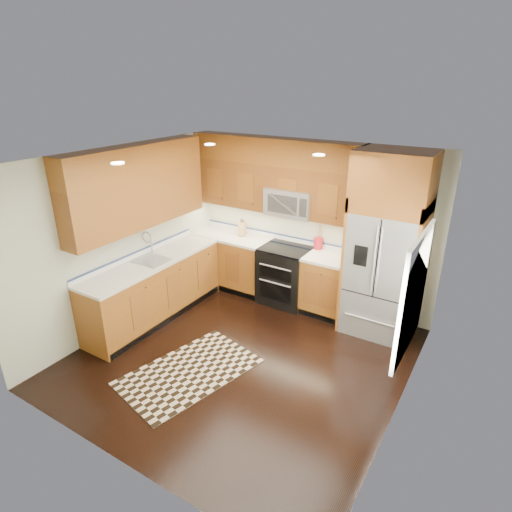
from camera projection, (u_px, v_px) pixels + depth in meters
The scene contains 16 objects.
ground at pixel (241, 357), 5.67m from camera, with size 4.00×4.00×0.00m, color black.
wall_back at pixel (310, 224), 6.73m from camera, with size 4.00×0.02×2.60m, color beige.
wall_left at pixel (124, 238), 6.13m from camera, with size 0.02×4.00×2.60m, color beige.
wall_right at pixel (409, 312), 4.20m from camera, with size 0.02×4.00×2.60m, color beige.
window at pixel (413, 294), 4.32m from camera, with size 0.04×1.10×1.30m.
base_cabinets at pixel (208, 280), 6.79m from camera, with size 2.85×3.00×0.90m.
countertop at pixel (218, 252), 6.63m from camera, with size 2.86×3.01×0.04m.
upper_cabinets at pixel (215, 180), 6.29m from camera, with size 2.85×3.00×1.15m.
range at pixel (285, 275), 6.92m from camera, with size 0.76×0.67×0.95m.
microwave at pixel (291, 202), 6.56m from camera, with size 0.76×0.40×0.42m.
refrigerator at pixel (386, 246), 5.81m from camera, with size 0.98×0.75×2.60m.
sink_faucet at pixel (151, 256), 6.30m from camera, with size 0.54×0.44×0.37m.
rug at pixel (189, 372), 5.38m from camera, with size 1.00×1.67×0.01m, color black.
knife_block at pixel (242, 229), 7.24m from camera, with size 0.14×0.17×0.29m.
utensil_crock at pixel (318, 241), 6.66m from camera, with size 0.14×0.14×0.39m.
cutting_board at pixel (350, 257), 6.38m from camera, with size 0.29×0.29×0.02m, color brown.
Camera 1 is at (2.64, -3.90, 3.43)m, focal length 30.00 mm.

